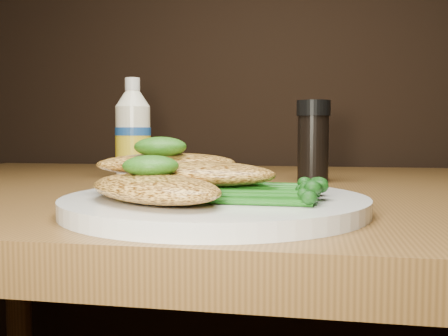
# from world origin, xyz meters

# --- Properties ---
(plate) EXTENTS (0.28, 0.28, 0.01)m
(plate) POSITION_xyz_m (0.05, 0.80, 0.76)
(plate) COLOR white
(plate) RESTS_ON dining_table
(chicken_front) EXTENTS (0.17, 0.16, 0.02)m
(chicken_front) POSITION_xyz_m (0.00, 0.75, 0.78)
(chicken_front) COLOR gold
(chicken_front) RESTS_ON plate
(chicken_mid) EXTENTS (0.16, 0.10, 0.02)m
(chicken_mid) POSITION_xyz_m (0.03, 0.80, 0.78)
(chicken_mid) COLOR gold
(chicken_mid) RESTS_ON plate
(chicken_back) EXTENTS (0.16, 0.12, 0.02)m
(chicken_back) POSITION_xyz_m (-0.00, 0.82, 0.79)
(chicken_back) COLOR gold
(chicken_back) RESTS_ON plate
(pesto_front) EXTENTS (0.05, 0.05, 0.02)m
(pesto_front) POSITION_xyz_m (-0.00, 0.76, 0.79)
(pesto_front) COLOR #153708
(pesto_front) RESTS_ON chicken_front
(pesto_back) EXTENTS (0.06, 0.06, 0.02)m
(pesto_back) POSITION_xyz_m (-0.01, 0.81, 0.81)
(pesto_back) COLOR #153708
(pesto_back) RESTS_ON chicken_back
(broccolini_bundle) EXTENTS (0.14, 0.11, 0.02)m
(broccolini_bundle) POSITION_xyz_m (0.09, 0.78, 0.78)
(broccolini_bundle) COLOR #175512
(broccolini_bundle) RESTS_ON plate
(mayo_bottle) EXTENTS (0.06, 0.06, 0.16)m
(mayo_bottle) POSITION_xyz_m (-0.15, 1.11, 0.83)
(mayo_bottle) COLOR white
(mayo_bottle) RESTS_ON dining_table
(pepper_grinder) EXTENTS (0.06, 0.06, 0.12)m
(pepper_grinder) POSITION_xyz_m (0.14, 1.10, 0.81)
(pepper_grinder) COLOR black
(pepper_grinder) RESTS_ON dining_table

